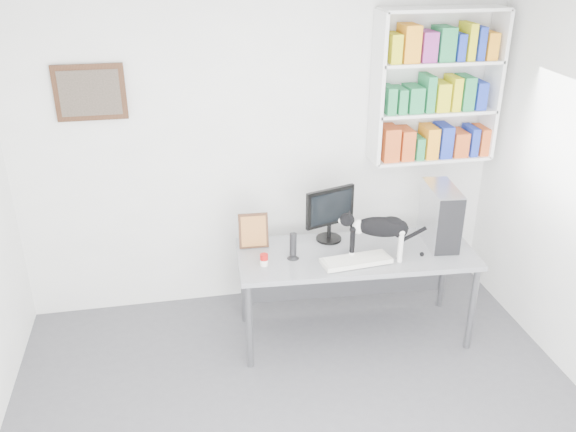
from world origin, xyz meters
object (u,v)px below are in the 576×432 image
(bookshelf, at_px, (436,87))
(monitor, at_px, (330,214))
(leaning_print, at_px, (253,230))
(desk, at_px, (354,294))
(soup_can, at_px, (264,260))
(cat, at_px, (379,237))
(keyboard, at_px, (356,260))
(speaker, at_px, (293,246))
(pc_tower, at_px, (440,215))

(bookshelf, height_order, monitor, bookshelf)
(bookshelf, distance_m, leaning_print, 1.88)
(desk, height_order, soup_can, soup_can)
(cat, bearing_deg, soup_can, -165.55)
(soup_can, bearing_deg, desk, 5.08)
(keyboard, distance_m, leaning_print, 0.82)
(leaning_print, xyz_separation_m, cat, (0.88, -0.37, 0.04))
(desk, distance_m, keyboard, 0.43)
(cat, bearing_deg, monitor, 145.90)
(speaker, distance_m, soup_can, 0.25)
(keyboard, height_order, speaker, speaker)
(keyboard, distance_m, soup_can, 0.68)
(bookshelf, xyz_separation_m, leaning_print, (-1.57, -0.39, -0.95))
(keyboard, bearing_deg, pc_tower, 9.67)
(keyboard, bearing_deg, cat, 5.53)
(monitor, bearing_deg, pc_tower, -31.65)
(bookshelf, height_order, leaning_print, bookshelf)
(speaker, bearing_deg, cat, 4.28)
(bookshelf, xyz_separation_m, pc_tower, (-0.13, -0.59, -0.86))
(keyboard, height_order, pc_tower, pc_tower)
(leaning_print, relative_size, cat, 0.49)
(pc_tower, height_order, soup_can, pc_tower)
(desk, distance_m, soup_can, 0.84)
(keyboard, distance_m, cat, 0.24)
(desk, distance_m, speaker, 0.69)
(cat, bearing_deg, desk, 153.14)
(monitor, bearing_deg, soup_can, -169.85)
(desk, height_order, leaning_print, leaning_print)
(desk, relative_size, soup_can, 20.31)
(speaker, bearing_deg, pc_tower, 17.53)
(leaning_print, height_order, cat, cat)
(desk, xyz_separation_m, speaker, (-0.50, -0.01, 0.48))
(soup_can, relative_size, cat, 0.16)
(desk, bearing_deg, soup_can, -171.42)
(bookshelf, distance_m, cat, 1.37)
(bookshelf, xyz_separation_m, cat, (-0.69, -0.76, -0.92))
(desk, bearing_deg, monitor, 126.31)
(speaker, bearing_deg, bookshelf, 41.32)
(bookshelf, xyz_separation_m, speaker, (-1.31, -0.64, -0.99))
(speaker, xyz_separation_m, cat, (0.62, -0.12, 0.07))
(cat, bearing_deg, pc_tower, 35.32)
(bookshelf, height_order, desk, bookshelf)
(pc_tower, bearing_deg, soup_can, -169.51)
(speaker, bearing_deg, leaning_print, 152.03)
(keyboard, bearing_deg, monitor, 98.49)
(bookshelf, height_order, soup_can, bookshelf)
(pc_tower, height_order, leaning_print, pc_tower)
(pc_tower, bearing_deg, bookshelf, 83.76)
(soup_can, bearing_deg, keyboard, -8.26)
(bookshelf, relative_size, speaker, 5.81)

